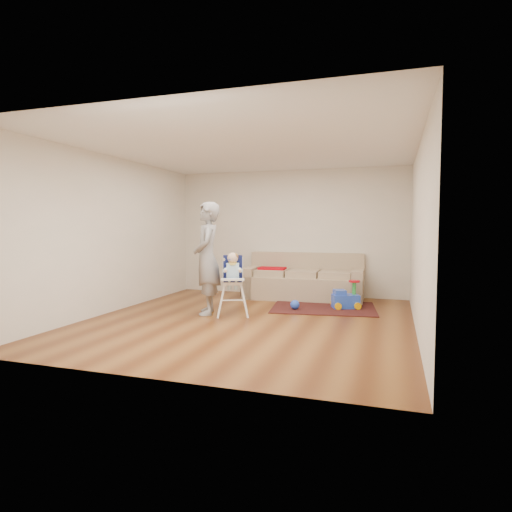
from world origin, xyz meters
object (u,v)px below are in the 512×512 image
(sofa, at_px, (303,276))
(toy_ball, at_px, (295,305))
(adult, at_px, (207,258))
(ride_on_toy, at_px, (346,294))
(side_table, at_px, (254,285))
(high_chair, at_px, (233,285))

(sofa, bearing_deg, toy_ball, -87.11)
(adult, bearing_deg, toy_ball, 97.15)
(ride_on_toy, xyz_separation_m, toy_ball, (-0.84, -0.41, -0.17))
(sofa, distance_m, side_table, 1.12)
(toy_ball, bearing_deg, sofa, 94.77)
(ride_on_toy, height_order, toy_ball, ride_on_toy)
(high_chair, height_order, adult, adult)
(side_table, bearing_deg, sofa, -2.16)
(ride_on_toy, bearing_deg, toy_ball, -175.54)
(side_table, relative_size, toy_ball, 2.78)
(ride_on_toy, height_order, adult, adult)
(high_chair, relative_size, adult, 0.56)
(side_table, relative_size, ride_on_toy, 0.91)
(side_table, xyz_separation_m, adult, (-0.15, -2.07, 0.72))
(sofa, relative_size, ride_on_toy, 4.80)
(sofa, xyz_separation_m, side_table, (-1.09, 0.04, -0.23))
(sofa, relative_size, side_table, 5.28)
(side_table, bearing_deg, high_chair, -81.56)
(high_chair, bearing_deg, ride_on_toy, 12.85)
(ride_on_toy, relative_size, adult, 0.27)
(side_table, xyz_separation_m, toy_ball, (1.20, -1.29, -0.13))
(high_chair, bearing_deg, adult, 163.71)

